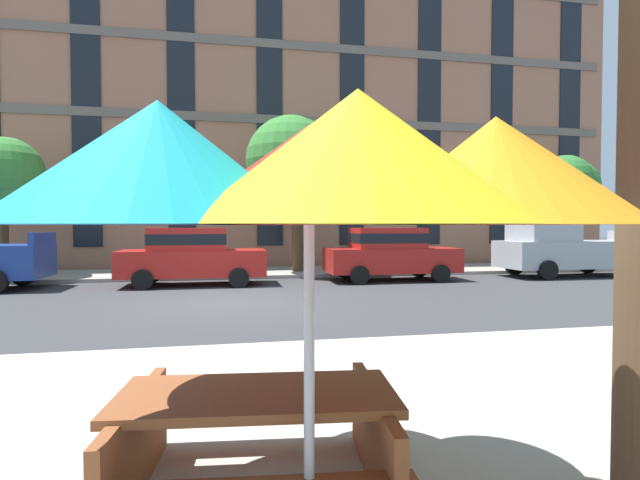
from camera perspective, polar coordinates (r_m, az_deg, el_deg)
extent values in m
plane|color=#38383A|center=(11.70, -10.97, -7.42)|extent=(120.00, 120.00, 0.00)
cube|color=#9E998E|center=(18.44, -11.03, -3.89)|extent=(56.00, 3.60, 0.12)
cube|color=#A87056|center=(27.25, -11.17, 14.73)|extent=(36.41, 12.00, 16.00)
cube|color=#6B6056|center=(20.55, -11.10, 5.45)|extent=(35.68, 0.08, 0.36)
cube|color=#6B6056|center=(21.01, -11.15, 14.19)|extent=(35.68, 0.08, 0.36)
cube|color=#6B6056|center=(21.92, -11.20, 22.39)|extent=(35.68, 0.08, 0.36)
cube|color=black|center=(22.21, -26.22, 18.69)|extent=(1.10, 0.06, 14.80)
cube|color=black|center=(21.61, -16.30, 19.29)|extent=(1.10, 0.06, 14.80)
cube|color=black|center=(21.62, -6.06, 19.34)|extent=(1.10, 0.06, 14.80)
cube|color=black|center=(22.23, 3.87, 18.85)|extent=(1.10, 0.06, 14.80)
cube|color=black|center=(23.39, 12.96, 17.93)|extent=(1.10, 0.06, 14.80)
cube|color=black|center=(25.04, 20.93, 16.77)|extent=(1.10, 0.06, 14.80)
cube|color=black|center=(27.08, 27.72, 15.52)|extent=(1.10, 0.06, 14.80)
cube|color=navy|center=(16.14, -30.24, 0.17)|extent=(0.16, 1.75, 0.36)
cylinder|color=black|center=(17.40, -31.93, -3.52)|extent=(0.68, 0.22, 0.68)
cube|color=#B21E19|center=(15.33, -14.88, -2.65)|extent=(4.40, 1.76, 0.80)
cube|color=#B21E19|center=(15.30, -15.47, 0.12)|extent=(2.30, 1.55, 0.68)
cube|color=black|center=(15.30, -15.47, 0.12)|extent=(2.32, 1.57, 0.32)
cylinder|color=black|center=(16.21, -9.84, -3.80)|extent=(0.60, 0.22, 0.60)
cylinder|color=black|center=(14.46, -9.68, -4.46)|extent=(0.60, 0.22, 0.60)
cylinder|color=black|center=(16.38, -19.45, -3.81)|extent=(0.60, 0.22, 0.60)
cylinder|color=black|center=(14.65, -20.45, -4.47)|extent=(0.60, 0.22, 0.60)
cube|color=#B21E19|center=(16.24, 8.53, -2.37)|extent=(4.40, 1.76, 0.80)
cube|color=#B21E19|center=(16.15, 8.04, 0.24)|extent=(2.30, 1.55, 0.68)
cube|color=black|center=(16.15, 8.04, 0.24)|extent=(2.32, 1.57, 0.32)
cylinder|color=black|center=(17.58, 11.75, -3.38)|extent=(0.60, 0.22, 0.60)
cylinder|color=black|center=(15.98, 14.21, -3.90)|extent=(0.60, 0.22, 0.60)
cylinder|color=black|center=(16.71, 3.09, -3.61)|extent=(0.60, 0.22, 0.60)
cylinder|color=black|center=(15.02, 4.74, -4.21)|extent=(0.60, 0.22, 0.60)
cube|color=#A8AAB2|center=(19.59, 27.63, -1.49)|extent=(5.10, 1.90, 0.96)
cube|color=#A8AAB2|center=(18.90, 25.07, 1.25)|extent=(1.90, 1.75, 0.90)
cube|color=#A8AAB2|center=(21.21, 32.87, 0.44)|extent=(0.16, 1.75, 0.36)
cylinder|color=black|center=(21.36, 29.33, -2.56)|extent=(0.68, 0.22, 0.68)
cylinder|color=black|center=(19.96, 32.87, -2.90)|extent=(0.68, 0.22, 0.68)
cylinder|color=black|center=(19.46, 22.22, -2.86)|extent=(0.68, 0.22, 0.68)
cylinder|color=black|center=(17.91, 25.57, -3.29)|extent=(0.68, 0.22, 0.68)
cylinder|color=#4C3823|center=(19.53, -33.53, -0.45)|extent=(0.26, 0.26, 2.42)
sphere|color=#387F33|center=(19.76, -33.64, 5.49)|extent=(2.48, 2.48, 2.48)
sphere|color=#387F33|center=(19.52, -33.09, 5.43)|extent=(2.55, 2.55, 2.55)
sphere|color=#387F33|center=(19.27, -33.39, 6.81)|extent=(2.33, 2.33, 2.33)
cylinder|color=#4C3823|center=(18.18, -2.66, -0.03)|extent=(0.47, 0.47, 2.59)
sphere|color=#387F33|center=(17.94, -3.45, 9.36)|extent=(3.37, 3.37, 3.37)
sphere|color=#387F33|center=(18.55, -2.64, 9.13)|extent=(2.74, 2.74, 2.74)
cylinder|color=#4C3823|center=(23.39, 27.87, -0.15)|extent=(0.44, 0.44, 2.33)
sphere|color=#2D702D|center=(23.43, 26.80, 5.68)|extent=(2.39, 2.39, 2.39)
sphere|color=#2D702D|center=(23.89, 27.95, 5.79)|extent=(2.24, 2.24, 2.24)
sphere|color=#2D702D|center=(23.32, 27.22, 6.17)|extent=(2.33, 2.33, 2.33)
cylinder|color=silver|center=(2.68, -1.31, -13.28)|extent=(0.06, 0.06, 2.32)
cone|color=red|center=(2.93, 17.97, 6.26)|extent=(1.17, 1.17, 0.46)
cone|color=green|center=(3.44, 8.13, 5.64)|extent=(1.17, 1.17, 0.46)
cone|color=#E5668C|center=(3.56, -4.01, 5.52)|extent=(1.17, 1.17, 0.46)
cone|color=#662D9E|center=(3.26, -15.56, 5.81)|extent=(1.17, 1.17, 0.46)
cone|color=blue|center=(2.62, -23.03, 6.76)|extent=(1.17, 1.17, 0.46)
cone|color=#199EB2|center=(1.89, -18.81, 8.79)|extent=(1.17, 1.17, 0.46)
cone|color=yellow|center=(1.65, 4.54, 9.92)|extent=(1.17, 1.17, 0.46)
cone|color=orange|center=(2.19, 20.23, 7.80)|extent=(1.17, 1.17, 0.46)
cone|color=red|center=(2.60, -1.32, 7.81)|extent=(1.46, 1.46, 0.54)
cube|color=brown|center=(3.30, -7.52, -18.00)|extent=(1.87, 0.99, 0.06)
cube|color=brown|center=(3.98, -7.09, -19.06)|extent=(1.82, 0.47, 0.05)
cube|color=brown|center=(3.50, 6.56, -23.36)|extent=(0.23, 1.40, 0.74)
cube|color=brown|center=(3.56, -21.25, -23.01)|extent=(0.23, 1.40, 0.74)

